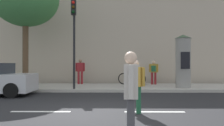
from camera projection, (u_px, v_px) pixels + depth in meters
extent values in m
plane|color=#232326|center=(97.00, 112.00, 7.40)|extent=(80.00, 80.00, 0.00)
cube|color=#B2ADA3|center=(106.00, 87.00, 14.40)|extent=(36.00, 4.00, 0.15)
cube|color=silver|center=(41.00, 112.00, 7.42)|extent=(1.80, 0.16, 0.01)
cube|color=silver|center=(155.00, 112.00, 7.38)|extent=(1.80, 0.16, 0.01)
cube|color=#B7A893|center=(108.00, 28.00, 19.42)|extent=(36.00, 5.00, 8.52)
cylinder|color=black|center=(74.00, 52.00, 12.78)|extent=(0.12, 0.12, 3.80)
cube|color=black|center=(74.00, 8.00, 12.61)|extent=(0.24, 0.24, 0.75)
sphere|color=red|center=(73.00, 2.00, 12.48)|extent=(0.16, 0.16, 0.16)
sphere|color=#3C2906|center=(73.00, 7.00, 12.48)|extent=(0.16, 0.16, 0.16)
sphere|color=#07330F|center=(73.00, 12.00, 12.48)|extent=(0.16, 0.16, 0.16)
cylinder|color=gray|center=(183.00, 63.00, 13.46)|extent=(0.81, 0.81, 2.69)
cone|color=#334C33|center=(183.00, 36.00, 13.46)|extent=(0.89, 0.89, 0.20)
cube|color=black|center=(185.00, 60.00, 13.04)|extent=(0.49, 0.02, 0.90)
cylinder|color=brown|center=(25.00, 57.00, 14.00)|extent=(0.33, 0.33, 3.42)
cylinder|color=#4C4C51|center=(131.00, 123.00, 4.26)|extent=(0.14, 0.14, 0.84)
cylinder|color=#4C4C51|center=(131.00, 120.00, 4.51)|extent=(0.14, 0.14, 0.84)
cube|color=silver|center=(131.00, 81.00, 4.39)|extent=(0.26, 0.51, 0.59)
cylinder|color=silver|center=(131.00, 82.00, 4.10)|extent=(0.09, 0.09, 0.56)
cylinder|color=silver|center=(131.00, 80.00, 4.68)|extent=(0.09, 0.09, 0.56)
sphere|color=beige|center=(131.00, 58.00, 4.39)|extent=(0.23, 0.23, 0.23)
cylinder|color=#1E5938|center=(132.00, 99.00, 7.25)|extent=(0.14, 0.14, 0.79)
cylinder|color=#1E5938|center=(139.00, 100.00, 7.12)|extent=(0.14, 0.14, 0.79)
cube|color=#B78C33|center=(135.00, 77.00, 7.19)|extent=(0.51, 0.46, 0.56)
cylinder|color=#B78C33|center=(127.00, 76.00, 7.35)|extent=(0.09, 0.09, 0.53)
cylinder|color=#B78C33|center=(143.00, 77.00, 7.03)|extent=(0.09, 0.09, 0.53)
sphere|color=beige|center=(135.00, 63.00, 7.19)|extent=(0.21, 0.21, 0.21)
cylinder|color=maroon|center=(155.00, 78.00, 15.51)|extent=(0.14, 0.14, 0.76)
cylinder|color=maroon|center=(152.00, 78.00, 15.55)|extent=(0.14, 0.14, 0.76)
cube|color=#B78C33|center=(154.00, 68.00, 15.53)|extent=(0.45, 0.31, 0.54)
cylinder|color=#B78C33|center=(158.00, 68.00, 15.48)|extent=(0.09, 0.09, 0.51)
cylinder|color=#B78C33|center=(150.00, 68.00, 15.58)|extent=(0.09, 0.09, 0.51)
sphere|color=beige|center=(154.00, 62.00, 15.53)|extent=(0.20, 0.20, 0.20)
cube|color=#1E5938|center=(154.00, 69.00, 15.36)|extent=(0.30, 0.21, 0.36)
cylinder|color=maroon|center=(79.00, 78.00, 15.81)|extent=(0.14, 0.14, 0.80)
cylinder|color=maroon|center=(82.00, 78.00, 15.83)|extent=(0.14, 0.14, 0.80)
cube|color=maroon|center=(80.00, 67.00, 15.82)|extent=(0.45, 0.29, 0.57)
cylinder|color=maroon|center=(76.00, 67.00, 15.79)|extent=(0.09, 0.09, 0.54)
cylinder|color=maroon|center=(84.00, 67.00, 15.85)|extent=(0.09, 0.09, 0.54)
sphere|color=#8C664C|center=(80.00, 61.00, 15.82)|extent=(0.22, 0.22, 0.22)
cylinder|color=#4C4C51|center=(135.00, 79.00, 14.10)|extent=(0.14, 0.14, 0.89)
cylinder|color=#4C4C51|center=(134.00, 79.00, 13.88)|extent=(0.14, 0.14, 0.89)
cube|color=navy|center=(135.00, 65.00, 13.99)|extent=(0.34, 0.51, 0.63)
cylinder|color=navy|center=(135.00, 65.00, 14.26)|extent=(0.09, 0.09, 0.60)
cylinder|color=navy|center=(134.00, 65.00, 13.72)|extent=(0.09, 0.09, 0.60)
sphere|color=brown|center=(135.00, 58.00, 13.99)|extent=(0.24, 0.24, 0.24)
cube|color=silver|center=(138.00, 66.00, 13.95)|extent=(0.22, 0.31, 0.36)
torus|color=black|center=(124.00, 79.00, 15.55)|extent=(0.71, 0.25, 0.72)
torus|color=black|center=(140.00, 79.00, 15.26)|extent=(0.71, 0.25, 0.72)
cylinder|color=#2D5938|center=(132.00, 75.00, 15.41)|extent=(0.92, 0.29, 0.04)
cylinder|color=#2D5938|center=(129.00, 72.00, 15.45)|extent=(0.04, 0.04, 0.45)
cylinder|color=#2D5938|center=(138.00, 72.00, 15.29)|extent=(0.04, 0.04, 0.50)
cube|color=black|center=(129.00, 68.00, 15.45)|extent=(0.26, 0.16, 0.06)
cylinder|color=black|center=(11.00, 90.00, 10.39)|extent=(0.64, 0.23, 0.64)
cylinder|color=black|center=(26.00, 87.00, 12.18)|extent=(0.64, 0.23, 0.64)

